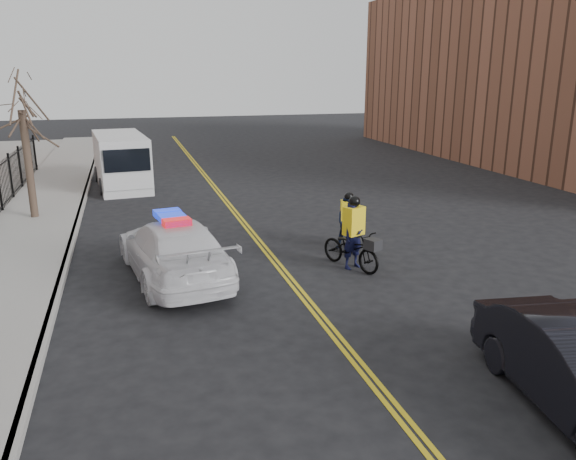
% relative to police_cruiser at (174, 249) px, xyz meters
% --- Properties ---
extents(ground, '(120.00, 120.00, 0.00)m').
position_rel_police_cruiser_xyz_m(ground, '(3.00, -2.21, -0.83)').
color(ground, black).
rests_on(ground, ground).
extents(center_line_left, '(0.10, 60.00, 0.01)m').
position_rel_police_cruiser_xyz_m(center_line_left, '(2.92, 5.79, -0.82)').
color(center_line_left, gold).
rests_on(center_line_left, ground).
extents(center_line_right, '(0.10, 60.00, 0.01)m').
position_rel_police_cruiser_xyz_m(center_line_right, '(3.08, 5.79, -0.82)').
color(center_line_right, gold).
rests_on(center_line_right, ground).
extents(sidewalk, '(3.00, 60.00, 0.15)m').
position_rel_police_cruiser_xyz_m(sidewalk, '(-4.50, 5.79, -0.75)').
color(sidewalk, gray).
rests_on(sidewalk, ground).
extents(curb, '(0.20, 60.00, 0.15)m').
position_rel_police_cruiser_xyz_m(curb, '(-3.00, 5.79, -0.75)').
color(curb, gray).
rests_on(curb, ground).
extents(building_across, '(12.00, 30.00, 11.00)m').
position_rel_police_cruiser_xyz_m(building_across, '(25.00, 15.79, 4.67)').
color(building_across, brown).
rests_on(building_across, ground).
extents(street_tree, '(3.20, 3.20, 4.80)m').
position_rel_police_cruiser_xyz_m(street_tree, '(-4.60, 7.79, 2.71)').
color(street_tree, '#3D2D24').
rests_on(street_tree, sidewalk).
extents(police_cruiser, '(3.12, 5.95, 1.80)m').
position_rel_police_cruiser_xyz_m(police_cruiser, '(0.00, 0.00, 0.00)').
color(police_cruiser, white).
rests_on(police_cruiser, ground).
extents(cargo_van, '(2.79, 6.28, 2.55)m').
position_rel_police_cruiser_xyz_m(cargo_van, '(-1.32, 13.63, 0.42)').
color(cargo_van, silver).
rests_on(cargo_van, ground).
extents(cyclist_near, '(1.55, 2.29, 2.13)m').
position_rel_police_cruiser_xyz_m(cyclist_near, '(5.05, -0.58, -0.09)').
color(cyclist_near, black).
rests_on(cyclist_near, ground).
extents(cyclist_far, '(1.01, 1.91, 1.86)m').
position_rel_police_cruiser_xyz_m(cyclist_far, '(5.57, 1.13, -0.09)').
color(cyclist_far, black).
rests_on(cyclist_far, ground).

